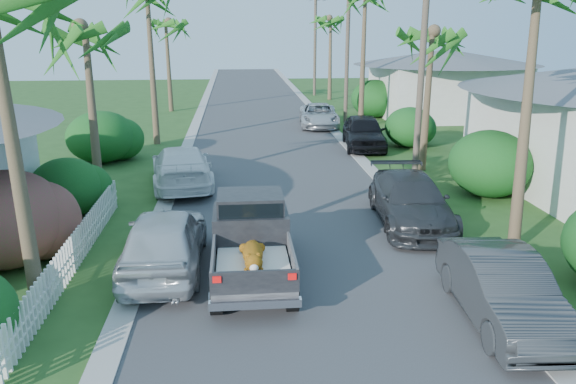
{
  "coord_description": "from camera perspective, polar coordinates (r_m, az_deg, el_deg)",
  "views": [
    {
      "loc": [
        -1.65,
        -8.7,
        6.26
      ],
      "look_at": [
        -0.14,
        7.48,
        1.4
      ],
      "focal_mm": 35.0,
      "sensor_mm": 36.0,
      "label": 1
    }
  ],
  "objects": [
    {
      "name": "palm_r_d",
      "position": [
        49.38,
        4.39,
        17.15
      ],
      "size": [
        4.4,
        4.4,
        8.0
      ],
      "color": "brown",
      "rests_on": "ground"
    },
    {
      "name": "shrub_r_b",
      "position": [
        22.42,
        19.8,
        2.74
      ],
      "size": [
        3.0,
        3.3,
        2.5
      ],
      "primitive_type": "ellipsoid",
      "color": "#134012",
      "rests_on": "ground"
    },
    {
      "name": "utility_pole_d",
      "position": [
        52.24,
        2.77,
        14.8
      ],
      "size": [
        1.6,
        0.26,
        9.0
      ],
      "color": "brown",
      "rests_on": "ground"
    },
    {
      "name": "parked_car_rn",
      "position": [
        13.18,
        20.95,
        -9.21
      ],
      "size": [
        1.85,
        4.66,
        1.51
      ],
      "primitive_type": "imported",
      "rotation": [
        0.0,
        0.0,
        -0.06
      ],
      "color": "#303335",
      "rests_on": "ground"
    },
    {
      "name": "road",
      "position": [
        34.32,
        -2.48,
        6.14
      ],
      "size": [
        8.0,
        100.0,
        0.02
      ],
      "primitive_type": "cube",
      "color": "#38383A",
      "rests_on": "ground"
    },
    {
      "name": "curb_right",
      "position": [
        34.79,
        4.66,
        6.27
      ],
      "size": [
        0.6,
        100.0,
        0.06
      ],
      "primitive_type": "cube",
      "color": "#A5A39E",
      "rests_on": "ground"
    },
    {
      "name": "shrub_r_d",
      "position": [
        40.2,
        8.74,
        9.37
      ],
      "size": [
        3.2,
        3.52,
        2.6
      ],
      "primitive_type": "ellipsoid",
      "color": "#134012",
      "rests_on": "ground"
    },
    {
      "name": "shrub_l_b",
      "position": [
        16.69,
        -26.67,
        -2.47
      ],
      "size": [
        3.0,
        3.3,
        2.6
      ],
      "primitive_type": "ellipsoid",
      "color": "#A61741",
      "rests_on": "ground"
    },
    {
      "name": "house_right_far",
      "position": [
        41.59,
        15.61,
        10.33
      ],
      "size": [
        9.0,
        8.0,
        4.6
      ],
      "color": "silver",
      "rests_on": "ground"
    },
    {
      "name": "utility_pole_c",
      "position": [
        37.45,
        6.04,
        14.02
      ],
      "size": [
        1.6,
        0.26,
        9.0
      ],
      "color": "brown",
      "rests_on": "ground"
    },
    {
      "name": "parked_car_ln",
      "position": [
        15.09,
        -12.42,
        -4.77
      ],
      "size": [
        2.04,
        5.0,
        1.7
      ],
      "primitive_type": "imported",
      "rotation": [
        0.0,
        0.0,
        3.13
      ],
      "color": "silver",
      "rests_on": "ground"
    },
    {
      "name": "palm_l_b",
      "position": [
        21.34,
        -20.03,
        15.39
      ],
      "size": [
        4.4,
        4.4,
        7.4
      ],
      "color": "brown",
      "rests_on": "ground"
    },
    {
      "name": "pickup_truck",
      "position": [
        14.65,
        -3.78,
        -4.38
      ],
      "size": [
        1.98,
        5.12,
        2.06
      ],
      "color": "black",
      "rests_on": "ground"
    },
    {
      "name": "parked_car_rd",
      "position": [
        36.05,
        3.16,
        7.77
      ],
      "size": [
        2.76,
        5.29,
        1.42
      ],
      "primitive_type": "imported",
      "rotation": [
        0.0,
        0.0,
        -0.08
      ],
      "color": "#B8BBC0",
      "rests_on": "ground"
    },
    {
      "name": "parked_car_rm",
      "position": [
        18.58,
        12.36,
        -0.91
      ],
      "size": [
        2.57,
        5.49,
        1.55
      ],
      "primitive_type": "imported",
      "rotation": [
        0.0,
        0.0,
        -0.07
      ],
      "color": "#2D2F32",
      "rests_on": "ground"
    },
    {
      "name": "parked_car_lf",
      "position": [
        22.82,
        -10.76,
        2.53
      ],
      "size": [
        2.98,
        5.82,
        1.62
      ],
      "primitive_type": "imported",
      "rotation": [
        0.0,
        0.0,
        3.27
      ],
      "color": "white",
      "rests_on": "ground"
    },
    {
      "name": "shrub_r_c",
      "position": [
        30.57,
        12.27,
        6.46
      ],
      "size": [
        2.6,
        2.86,
        2.1
      ],
      "primitive_type": "ellipsoid",
      "color": "#134012",
      "rests_on": "ground"
    },
    {
      "name": "picket_fence",
      "position": [
        15.93,
        -20.87,
        -5.69
      ],
      "size": [
        0.1,
        11.0,
        1.0
      ],
      "primitive_type": "cube",
      "color": "white",
      "rests_on": "ground"
    },
    {
      "name": "parked_car_rf",
      "position": [
        29.82,
        7.71,
        6.05
      ],
      "size": [
        2.54,
        5.18,
        1.7
      ],
      "primitive_type": "imported",
      "rotation": [
        0.0,
        0.0,
        -0.11
      ],
      "color": "black",
      "rests_on": "ground"
    },
    {
      "name": "ground",
      "position": [
        10.85,
        4.66,
        -18.66
      ],
      "size": [
        120.0,
        120.0,
        0.0
      ],
      "primitive_type": "plane",
      "color": "#284C1C",
      "rests_on": "ground"
    },
    {
      "name": "curb_left",
      "position": [
        34.38,
        -9.69,
        5.97
      ],
      "size": [
        0.6,
        100.0,
        0.06
      ],
      "primitive_type": "cube",
      "color": "#A5A39E",
      "rests_on": "ground"
    },
    {
      "name": "palm_l_d",
      "position": [
        42.98,
        -12.3,
        16.53
      ],
      "size": [
        4.4,
        4.4,
        7.7
      ],
      "color": "brown",
      "rests_on": "ground"
    },
    {
      "name": "shrub_l_d",
      "position": [
        27.91,
        -18.45,
        5.35
      ],
      "size": [
        3.2,
        3.52,
        2.4
      ],
      "primitive_type": "ellipsoid",
      "color": "#134012",
      "rests_on": "ground"
    },
    {
      "name": "utility_pole_b",
      "position": [
        22.94,
        13.43,
        12.06
      ],
      "size": [
        1.6,
        0.26,
        9.0
      ],
      "color": "brown",
      "rests_on": "ground"
    },
    {
      "name": "shrub_l_c",
      "position": [
        20.26,
        -21.59,
        0.41
      ],
      "size": [
        2.4,
        2.64,
        2.0
      ],
      "primitive_type": "ellipsoid",
      "color": "#134012",
      "rests_on": "ground"
    },
    {
      "name": "palm_r_b",
      "position": [
        25.1,
        14.41,
        15.44
      ],
      "size": [
        4.4,
        4.4,
        7.2
      ],
      "color": "brown",
      "rests_on": "ground"
    }
  ]
}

